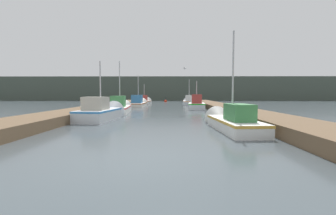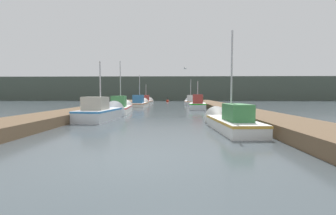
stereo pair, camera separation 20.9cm
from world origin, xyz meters
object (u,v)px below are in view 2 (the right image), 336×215
Objects in this scene: fishing_boat_0 at (229,121)px; fishing_boat_3 at (198,104)px; fishing_boat_6 at (146,101)px; seagull_lead at (185,68)px; mooring_piling_0 at (202,101)px; fishing_boat_2 at (121,107)px; mooring_piling_1 at (194,99)px; fishing_boat_4 at (140,103)px; mooring_piling_2 at (136,101)px; fishing_boat_1 at (102,112)px; channel_buoy at (168,101)px; fishing_boat_5 at (191,102)px.

fishing_boat_0 reaches higher than fishing_boat_3.
seagull_lead reaches higher than fishing_boat_6.
mooring_piling_0 is at bearing -33.57° from fishing_boat_6.
mooring_piling_1 is (8.53, 21.58, 0.25)m from fishing_boat_2.
mooring_piling_1 is (8.19, 12.22, 0.27)m from fishing_boat_4.
mooring_piling_0 is at bearing -88.74° from mooring_piling_1.
fishing_boat_4 is 4.37m from mooring_piling_2.
fishing_boat_2 is 4.68× the size of mooring_piling_1.
fishing_boat_0 is at bearing -84.38° from fishing_boat_3.
fishing_boat_2 is 9.37m from fishing_boat_4.
fishing_boat_3 is at bearing -93.75° from mooring_piling_1.
fishing_boat_3 is at bearing 60.23° from fishing_boat_1.
mooring_piling_2 is 0.98× the size of channel_buoy.
fishing_boat_4 is 11.04× the size of seagull_lead.
channel_buoy is at bearing -160.53° from seagull_lead.
fishing_boat_1 is 0.86× the size of fishing_boat_6.
fishing_boat_6 is at bearing 123.88° from fishing_boat_3.
fishing_boat_4 is at bearing 82.39° from fishing_boat_2.
fishing_boat_1 is at bearing -86.93° from mooring_piling_2.
mooring_piling_1 is at bearing 84.01° from fishing_boat_0.
fishing_boat_0 is 1.15× the size of fishing_boat_3.
fishing_boat_0 is 9.20× the size of seagull_lead.
fishing_boat_0 reaches higher than seagull_lead.
seagull_lead reaches higher than mooring_piling_1.
fishing_boat_2 is 6.07× the size of channel_buoy.
fishing_boat_3 is at bearing 177.70° from seagull_lead.
fishing_boat_5 reaches higher than channel_buoy.
fishing_boat_0 is at bearing -92.07° from mooring_piling_1.
fishing_boat_1 is 0.74× the size of fishing_boat_2.
channel_buoy is at bearing 110.82° from mooring_piling_0.
fishing_boat_1 is 30.69m from channel_buoy.
fishing_boat_1 reaches higher than mooring_piling_0.
mooring_piling_1 is at bearing 62.92° from fishing_boat_2.
mooring_piling_1 is 2.43× the size of seagull_lead.
fishing_boat_4 reaches higher than mooring_piling_1.
fishing_boat_2 is 8.50m from fishing_boat_3.
fishing_boat_4 reaches higher than fishing_boat_1.
channel_buoy is (3.40, 30.50, -0.33)m from fishing_boat_1.
fishing_boat_1 is at bearing -106.91° from mooring_piling_1.
fishing_boat_5 is 11.58m from channel_buoy.
fishing_boat_6 is 11.03m from mooring_piling_0.
fishing_boat_3 is 3.33× the size of mooring_piling_0.
fishing_boat_1 is 18.88m from mooring_piling_0.
fishing_boat_2 reaches higher than fishing_boat_0.
fishing_boat_6 reaches higher than fishing_boat_3.
fishing_boat_3 is at bearing -101.71° from mooring_piling_0.
mooring_piling_0 is at bearing 45.51° from fishing_boat_2.
fishing_boat_3 is 6.77m from mooring_piling_0.
channel_buoy is (4.45, 10.99, -0.36)m from mooring_piling_2.
fishing_boat_0 is 3.84× the size of mooring_piling_0.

